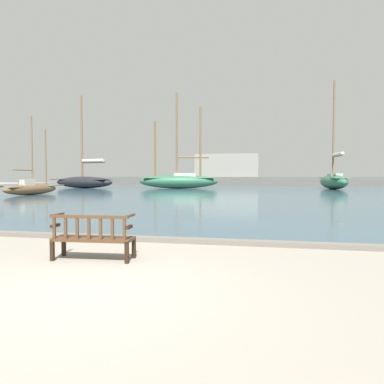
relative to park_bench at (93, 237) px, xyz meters
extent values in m
plane|color=gray|center=(0.75, -1.76, -0.47)|extent=(160.00, 160.00, 0.00)
cube|color=#385666|center=(0.75, 42.24, -0.43)|extent=(100.00, 80.00, 0.08)
cube|color=slate|center=(0.75, 2.09, -0.41)|extent=(40.00, 0.30, 0.12)
cube|color=black|center=(-0.78, 0.21, -0.26)|extent=(0.07, 0.07, 0.42)
cube|color=black|center=(0.75, 0.31, -0.26)|extent=(0.07, 0.07, 0.42)
cube|color=black|center=(-0.75, -0.24, -0.26)|extent=(0.07, 0.07, 0.42)
cube|color=black|center=(0.78, -0.14, -0.26)|extent=(0.07, 0.07, 0.42)
cube|color=#4C331E|center=(0.00, 0.04, -0.05)|extent=(1.63, 0.62, 0.06)
cube|color=#4C331E|center=(0.01, -0.18, 0.42)|extent=(1.60, 0.15, 0.06)
cube|color=#4C331E|center=(-0.71, -0.23, 0.19)|extent=(0.06, 0.04, 0.41)
cube|color=#4C331E|center=(-0.47, -0.21, 0.19)|extent=(0.06, 0.04, 0.41)
cube|color=#4C331E|center=(-0.23, -0.20, 0.19)|extent=(0.06, 0.04, 0.41)
cube|color=#4C331E|center=(0.01, -0.18, 0.19)|extent=(0.06, 0.04, 0.41)
cube|color=#4C331E|center=(0.25, -0.17, 0.19)|extent=(0.06, 0.04, 0.41)
cube|color=#4C331E|center=(0.49, -0.15, 0.19)|extent=(0.06, 0.04, 0.41)
cube|color=#4C331E|center=(0.73, -0.14, 0.19)|extent=(0.06, 0.04, 0.41)
cube|color=black|center=(-0.77, -0.10, 0.22)|extent=(0.08, 0.30, 0.06)
cube|color=#4C331E|center=(-0.77, -0.01, 0.43)|extent=(0.09, 0.47, 0.04)
cube|color=black|center=(0.77, 0.00, 0.22)|extent=(0.08, 0.30, 0.06)
cube|color=#4C331E|center=(0.77, 0.08, 0.43)|extent=(0.09, 0.47, 0.04)
ellipsoid|color=#2D6647|center=(-7.40, 38.03, 0.53)|extent=(10.78, 4.83, 1.83)
cube|color=#5B9375|center=(-7.40, 38.03, 1.03)|extent=(9.41, 3.92, 0.08)
cube|color=beige|center=(-6.63, 38.20, 1.36)|extent=(3.07, 2.02, 0.58)
cylinder|color=brown|center=(-7.65, 37.98, 6.66)|extent=(0.26, 0.26, 11.18)
cylinder|color=brown|center=(-5.59, 38.44, 3.73)|extent=(4.18, 1.13, 0.21)
cylinder|color=brown|center=(-10.46, 37.35, 4.80)|extent=(0.26, 0.26, 7.46)
cylinder|color=brown|center=(-4.59, 38.66, 5.72)|extent=(0.26, 0.26, 9.30)
ellipsoid|color=black|center=(-20.46, 36.63, 0.40)|extent=(9.90, 4.91, 1.58)
cube|color=#4C4C51|center=(-20.46, 36.63, 0.84)|extent=(8.63, 3.98, 0.08)
cylinder|color=brown|center=(-20.69, 36.69, 6.53)|extent=(0.27, 0.27, 11.30)
cylinder|color=brown|center=(-18.81, 36.23, 3.10)|extent=(3.81, 1.13, 0.22)
cylinder|color=silver|center=(-18.81, 36.23, 3.32)|extent=(3.48, 1.25, 0.44)
cylinder|color=brown|center=(-25.82, 37.94, 0.86)|extent=(1.53, 0.57, 0.22)
ellipsoid|color=#2D6647|center=(12.27, 39.48, 0.52)|extent=(2.93, 9.48, 1.83)
cube|color=#5B9375|center=(12.27, 39.48, 1.02)|extent=(2.27, 8.33, 0.08)
cube|color=beige|center=(12.31, 38.78, 1.32)|extent=(1.43, 2.14, 0.50)
cylinder|color=brown|center=(12.25, 39.71, 7.13)|extent=(0.24, 0.24, 12.14)
cylinder|color=brown|center=(12.38, 37.60, 3.68)|extent=(0.44, 4.22, 0.19)
cylinder|color=silver|center=(12.38, 37.60, 3.87)|extent=(0.61, 3.81, 0.38)
ellipsoid|color=brown|center=(-16.28, 20.11, 0.08)|extent=(2.14, 5.95, 0.94)
cube|color=#997A5B|center=(-16.28, 20.11, 0.34)|extent=(1.71, 5.21, 0.08)
cube|color=beige|center=(-16.34, 19.68, 0.66)|extent=(0.89, 1.36, 0.56)
cylinder|color=brown|center=(-16.26, 20.26, 3.42)|extent=(0.13, 0.13, 6.09)
cylinder|color=brown|center=(-16.41, 19.23, 1.75)|extent=(0.41, 2.07, 0.10)
cylinder|color=brown|center=(-16.02, 21.84, 2.95)|extent=(0.13, 0.13, 5.14)
cylinder|color=brown|center=(-15.76, 23.58, 0.36)|extent=(0.28, 1.19, 0.10)
cube|color=#66605B|center=(0.75, 52.27, 0.33)|extent=(52.37, 2.40, 1.60)
cube|color=gray|center=(-2.48, 52.27, 3.09)|extent=(10.73, 2.00, 3.91)
camera|label=1|loc=(3.29, -6.27, 1.20)|focal=32.00mm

